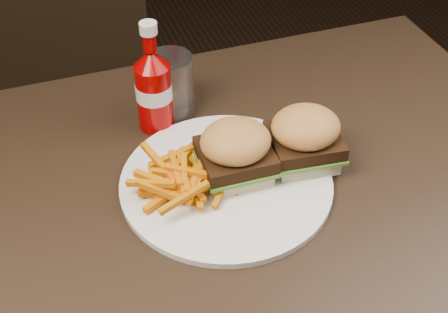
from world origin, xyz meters
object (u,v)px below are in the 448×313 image
object	(u,v)px
chair_far	(80,94)
ketchup_bottle	(154,97)
dining_table	(195,216)
tumbler	(171,87)
plate	(226,183)

from	to	relation	value
chair_far	ketchup_bottle	bearing A→B (deg)	107.00
dining_table	chair_far	size ratio (longest dim) A/B	3.00
dining_table	tumbler	world-z (taller)	tumbler
chair_far	plate	size ratio (longest dim) A/B	1.23
chair_far	ketchup_bottle	size ratio (longest dim) A/B	3.38
tumbler	dining_table	bearing A→B (deg)	-97.75
chair_far	tumbler	bearing A→B (deg)	110.72
ketchup_bottle	plate	bearing A→B (deg)	-70.59
dining_table	plate	world-z (taller)	plate
dining_table	plate	distance (m)	0.07
dining_table	chair_far	bearing A→B (deg)	96.03
dining_table	plate	xyz separation A→B (m)	(0.06, 0.03, 0.03)
chair_far	tumbler	xyz separation A→B (m)	(0.12, -0.58, 0.38)
chair_far	ketchup_bottle	distance (m)	0.72
chair_far	plate	bearing A→B (deg)	109.78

